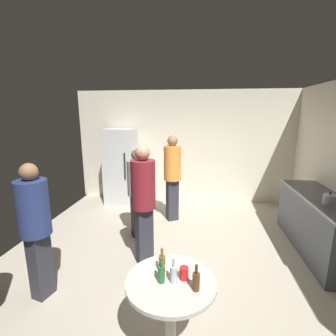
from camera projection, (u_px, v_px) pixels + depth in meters
name	position (u px, v px, depth m)	size (l,w,h in m)	color
ground_plane	(171.00, 259.00, 3.79)	(5.20, 5.20, 0.10)	#B2A893
wall_back	(184.00, 147.00, 6.03)	(5.32, 0.06, 2.70)	silver
refrigerator	(121.00, 166.00, 5.90)	(0.70, 0.68, 1.80)	silver
kitchen_counter	(319.00, 224.00, 3.84)	(0.64, 1.99, 0.90)	#4C515B
kettle	(330.00, 199.00, 3.44)	(0.24, 0.17, 0.18)	#B2B2B7
foreground_table	(171.00, 290.00, 2.15)	(0.80, 0.80, 0.73)	beige
beer_bottle_amber	(162.00, 263.00, 2.24)	(0.06, 0.06, 0.23)	#8C5919
beer_bottle_brown	(196.00, 281.00, 1.99)	(0.06, 0.06, 0.23)	#593314
beer_bottle_green	(161.00, 273.00, 2.09)	(0.06, 0.06, 0.23)	#26662D
beer_bottle_clear	(174.00, 274.00, 2.08)	(0.06, 0.06, 0.23)	silver
plastic_cup_red	(184.00, 273.00, 2.14)	(0.08, 0.08, 0.11)	red
person_in_gray_shirt	(137.00, 187.00, 4.24)	(0.47, 0.47, 1.56)	#2D2D38
person_in_navy_shirt	(35.00, 222.00, 2.76)	(0.41, 0.41, 1.63)	#2D2D38
person_in_orange_shirt	(172.00, 172.00, 4.86)	(0.46, 0.46, 1.74)	#2D2D38
person_in_maroon_shirt	(143.00, 197.00, 3.40)	(0.47, 0.47, 1.74)	#2D2D38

